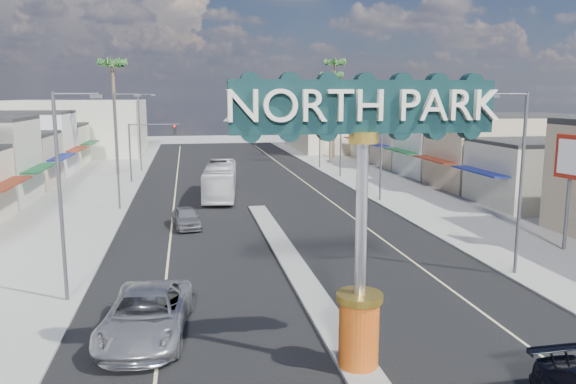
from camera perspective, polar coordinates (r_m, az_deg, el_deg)
name	(u,v)px	position (r m, az deg, el deg)	size (l,w,h in m)	color
ground	(255,205)	(45.60, -3.36, -1.37)	(160.00, 160.00, 0.00)	gray
road	(255,205)	(45.60, -3.36, -1.36)	(20.00, 120.00, 0.01)	black
median_island	(291,261)	(30.21, 0.32, -7.05)	(1.30, 30.00, 0.16)	gray
sidewalk_left	(74,211)	(46.12, -20.91, -1.81)	(8.00, 120.00, 0.12)	gray
sidewalk_right	(418,199)	(49.22, 13.05, -0.71)	(8.00, 120.00, 0.12)	gray
storefront_row_right	(457,149)	(64.72, 16.79, 4.24)	(12.00, 42.00, 6.00)	#B7B29E
backdrop_far_left	(74,127)	(91.10, -20.89, 6.16)	(20.00, 20.00, 8.00)	#B7B29E
backdrop_far_right	(355,125)	(93.62, 6.80, 6.81)	(20.00, 20.00, 8.00)	beige
gateway_sign	(362,191)	(17.48, 7.55, 0.08)	(8.20, 1.50, 9.15)	red
traffic_signal_left	(148,141)	(58.72, -14.04, 5.08)	(5.09, 0.45, 6.00)	#47474C
traffic_signal_right	(324,138)	(60.35, 3.71, 5.48)	(5.09, 0.45, 6.00)	#47474C
streetlight_l_near	(64,187)	(25.24, -21.84, 0.48)	(2.03, 0.22, 9.00)	#47474C
streetlight_l_mid	(119,145)	(44.88, -16.81, 4.58)	(2.03, 0.22, 9.00)	#47474C
streetlight_l_far	(141,128)	(66.73, -14.70, 6.28)	(2.03, 0.22, 9.00)	#47474C
streetlight_r_near	(518,175)	(29.29, 22.37, 1.65)	(2.03, 0.22, 9.00)	#47474C
streetlight_r_mid	(380,141)	(47.27, 9.29, 5.12)	(2.03, 0.22, 9.00)	#47474C
streetlight_r_far	(319,127)	(68.36, 3.12, 6.66)	(2.03, 0.22, 9.00)	#47474C
palm_left_far	(113,70)	(64.93, -17.40, 11.74)	(2.60, 2.60, 13.10)	brown
palm_right_mid	(331,81)	(72.77, 4.43, 11.20)	(2.60, 2.60, 12.10)	brown
palm_right_far	(335,69)	(79.14, 4.77, 12.38)	(2.60, 2.60, 14.10)	brown
suv_left	(147,315)	(21.78, -14.17, -11.98)	(2.92, 6.34, 1.76)	#ACACB1
car_parked_left	(186,218)	(38.45, -10.30, -2.57)	(1.65, 4.11, 1.40)	slate
city_bus	(220,180)	(49.27, -6.90, 1.18)	(2.51, 10.74, 2.99)	silver
bank_pylon_sign	(571,163)	(35.13, 26.81, 2.60)	(0.65, 2.06, 6.56)	#47474C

